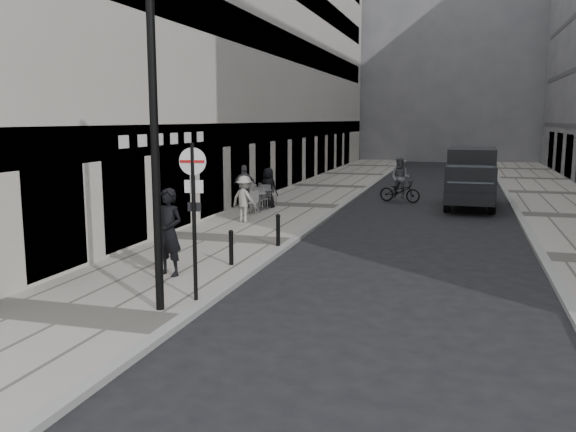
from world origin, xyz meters
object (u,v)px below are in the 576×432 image
Objects in this scene: walking_man at (169,232)px; panel_van at (471,174)px; lamppost at (154,130)px; cyclist at (400,185)px; sign_post at (194,200)px.

panel_van is at bearing 78.85° from walking_man.
lamppost reaches higher than cyclist.
lamppost is (-0.40, -0.75, 1.37)m from sign_post.
panel_van reaches higher than cyclist.
cyclist is (-3.04, 0.71, -0.60)m from panel_van.
lamppost is at bearing -107.91° from panel_van.
panel_van is (6.81, 14.40, 0.26)m from walking_man.
panel_van is at bearing 70.91° from lamppost.
panel_van is (5.81, 16.78, -2.11)m from lamppost.
sign_post is 16.96m from cyclist.
sign_post is 0.59× the size of panel_van.
lamppost is at bearing -124.97° from sign_post.
lamppost is at bearing -84.30° from cyclist.
cyclist is at bearing 168.00° from panel_van.
sign_post is at bearing -107.46° from panel_van.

